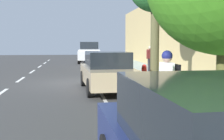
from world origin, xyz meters
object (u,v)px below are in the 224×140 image
at_px(pedestrian_on_phone, 150,57).
at_px(fire_hydrant, 144,74).
at_px(cyclist_with_backpack, 168,78).
at_px(parked_sedan_tan_second, 107,71).
at_px(parked_pickup_silver_mid, 89,53).
at_px(bicycle_at_curb, 153,101).

bearing_deg(pedestrian_on_phone, fire_hydrant, -106.71).
bearing_deg(cyclist_with_backpack, parked_sedan_tan_second, 101.30).
relative_size(parked_sedan_tan_second, parked_pickup_silver_mid, 0.83).
relative_size(cyclist_with_backpack, fire_hydrant, 2.01).
height_order(parked_sedan_tan_second, parked_pickup_silver_mid, parked_pickup_silver_mid).
xyz_separation_m(parked_sedan_tan_second, parked_pickup_silver_mid, (0.12, 16.62, 0.15)).
bearing_deg(parked_pickup_silver_mid, bicycle_at_curb, -88.38).
relative_size(bicycle_at_curb, cyclist_with_backpack, 1.03).
distance_m(parked_sedan_tan_second, fire_hydrant, 1.71).
bearing_deg(cyclist_with_backpack, pedestrian_on_phone, 77.70).
bearing_deg(pedestrian_on_phone, parked_pickup_silver_mid, 107.33).
xyz_separation_m(parked_pickup_silver_mid, cyclist_with_backpack, (0.82, -21.30, 0.12)).
bearing_deg(fire_hydrant, parked_pickup_silver_mid, 95.28).
distance_m(parked_sedan_tan_second, parked_pickup_silver_mid, 16.62).
xyz_separation_m(bicycle_at_curb, cyclist_with_backpack, (0.23, -0.45, 0.63)).
xyz_separation_m(parked_sedan_tan_second, bicycle_at_curb, (0.71, -4.23, -0.36)).
bearing_deg(bicycle_at_curb, parked_pickup_silver_mid, 91.62).
relative_size(parked_sedan_tan_second, bicycle_at_curb, 2.58).
bearing_deg(pedestrian_on_phone, cyclist_with_backpack, -102.30).
height_order(parked_pickup_silver_mid, fire_hydrant, parked_pickup_silver_mid).
height_order(cyclist_with_backpack, fire_hydrant, cyclist_with_backpack).
xyz_separation_m(cyclist_with_backpack, fire_hydrant, (0.67, 5.24, -0.47)).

